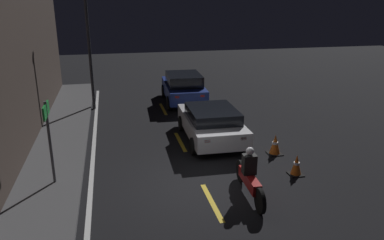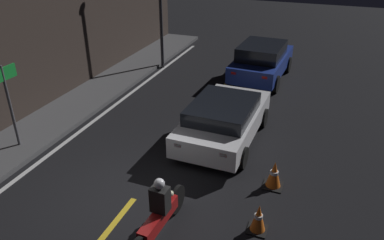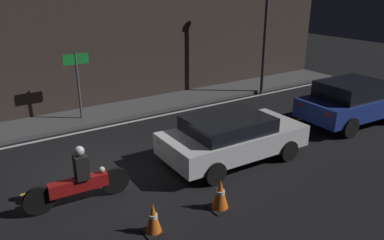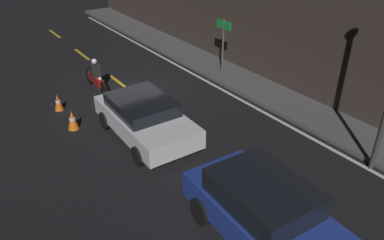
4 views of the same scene
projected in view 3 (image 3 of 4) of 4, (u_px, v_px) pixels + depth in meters
ground_plane at (101, 174)px, 9.92m from camera, size 56.00×56.00×0.00m
raised_curb at (57, 123)px, 13.34m from camera, size 28.00×1.87×0.15m
building_front at (36, 14)px, 12.92m from camera, size 28.00×0.30×7.51m
lane_dash_c at (63, 184)px, 9.41m from camera, size 2.00×0.14×0.01m
lane_dash_d at (208, 144)px, 11.72m from camera, size 2.00×0.14×0.01m
lane_dash_e at (306, 118)px, 14.03m from camera, size 2.00×0.14×0.01m
lane_solid_kerb at (67, 135)px, 12.43m from camera, size 25.20×0.14×0.01m
sedan_white at (232, 136)px, 10.52m from camera, size 4.13×2.11×1.31m
sedan_blue at (353, 101)px, 13.28m from camera, size 4.17×2.13×1.55m
motorcycle at (78, 181)px, 8.41m from camera, size 2.39×0.37×1.40m
traffic_cone_near at (153, 218)px, 7.49m from camera, size 0.42×0.42×0.66m
traffic_cone_mid at (220, 194)px, 8.30m from camera, size 0.49×0.49×0.71m
shop_sign at (77, 72)px, 13.02m from camera, size 0.90×0.08×2.40m
street_lamp at (266, 21)px, 15.93m from camera, size 0.28×0.28×5.76m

